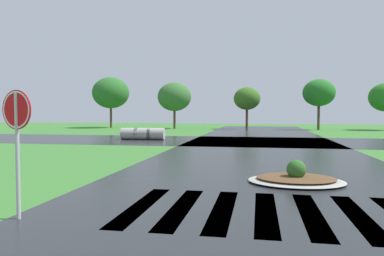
# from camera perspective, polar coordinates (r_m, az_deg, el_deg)

# --- Properties ---
(asphalt_roadway) EXTENTS (9.95, 80.00, 0.01)m
(asphalt_roadway) POSITION_cam_1_polar(r_m,az_deg,el_deg) (12.26, 11.02, -7.24)
(asphalt_roadway) COLOR #232628
(asphalt_roadway) RESTS_ON ground
(asphalt_cross_road) EXTENTS (90.00, 8.95, 0.01)m
(asphalt_cross_road) POSITION_cam_1_polar(r_m,az_deg,el_deg) (25.85, 10.67, -2.07)
(asphalt_cross_road) COLOR #232628
(asphalt_cross_road) RESTS_ON ground
(crosswalk_stripes) EXTENTS (5.85, 3.47, 0.01)m
(crosswalk_stripes) POSITION_cam_1_polar(r_m,az_deg,el_deg) (7.97, 11.40, -12.62)
(crosswalk_stripes) COLOR white
(crosswalk_stripes) RESTS_ON ground
(stop_sign) EXTENTS (0.74, 0.23, 2.50)m
(stop_sign) POSITION_cam_1_polar(r_m,az_deg,el_deg) (7.80, -25.58, 0.65)
(stop_sign) COLOR #B2B5BA
(stop_sign) RESTS_ON ground
(median_island) EXTENTS (2.78, 2.20, 0.68)m
(median_island) POSITION_cam_1_polar(r_m,az_deg,el_deg) (11.21, 15.89, -7.55)
(median_island) COLOR #9E9B93
(median_island) RESTS_ON ground
(drainage_pipe_stack) EXTENTS (3.26, 1.04, 0.87)m
(drainage_pipe_stack) POSITION_cam_1_polar(r_m,az_deg,el_deg) (27.26, -7.64, -0.90)
(drainage_pipe_stack) COLOR #9E9B93
(drainage_pipe_stack) RESTS_ON ground
(background_treeline) EXTENTS (45.77, 5.44, 6.43)m
(background_treeline) POSITION_cam_1_polar(r_m,az_deg,el_deg) (43.72, 6.25, 5.03)
(background_treeline) COLOR #4C3823
(background_treeline) RESTS_ON ground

